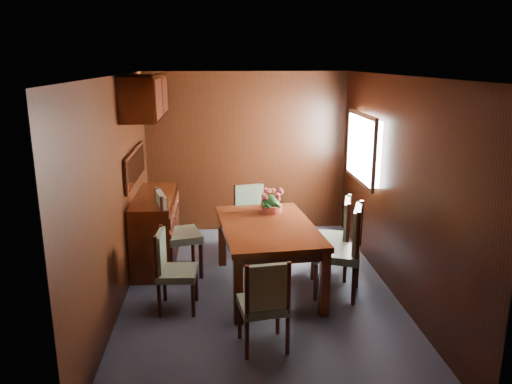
{
  "coord_description": "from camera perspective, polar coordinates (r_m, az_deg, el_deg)",
  "views": [
    {
      "loc": [
        -0.45,
        -5.15,
        2.55
      ],
      "look_at": [
        0.0,
        0.5,
        1.05
      ],
      "focal_mm": 35.0,
      "sensor_mm": 36.0,
      "label": 1
    }
  ],
  "objects": [
    {
      "name": "ground",
      "position": [
        5.77,
        0.4,
        -11.42
      ],
      "size": [
        4.5,
        4.5,
        0.0
      ],
      "primitive_type": "plane",
      "color": "#333846",
      "rests_on": "ground"
    },
    {
      "name": "room_shell",
      "position": [
        5.57,
        -0.94,
        5.32
      ],
      "size": [
        3.06,
        4.52,
        2.41
      ],
      "color": "black",
      "rests_on": "ground"
    },
    {
      "name": "sideboard",
      "position": [
        6.55,
        -11.35,
        -4.18
      ],
      "size": [
        0.48,
        1.4,
        0.9
      ],
      "primitive_type": "cube",
      "color": "#331206",
      "rests_on": "ground"
    },
    {
      "name": "dining_table",
      "position": [
        5.64,
        1.33,
        -4.79
      ],
      "size": [
        1.17,
        1.72,
        0.76
      ],
      "rotation": [
        0.0,
        0.0,
        0.09
      ],
      "color": "#331206",
      "rests_on": "ground"
    },
    {
      "name": "chair_left_near",
      "position": [
        5.3,
        -9.71,
        -8.33
      ],
      "size": [
        0.42,
        0.43,
        0.87
      ],
      "rotation": [
        0.0,
        0.0,
        -1.62
      ],
      "color": "black",
      "rests_on": "ground"
    },
    {
      "name": "chair_left_far",
      "position": [
        6.09,
        -9.55,
        -4.17
      ],
      "size": [
        0.6,
        0.61,
        1.06
      ],
      "rotation": [
        0.0,
        0.0,
        -1.31
      ],
      "color": "black",
      "rests_on": "ground"
    },
    {
      "name": "chair_right_near",
      "position": [
        5.58,
        10.19,
        -6.08
      ],
      "size": [
        0.62,
        0.63,
        1.05
      ],
      "rotation": [
        0.0,
        0.0,
        1.22
      ],
      "color": "black",
      "rests_on": "ground"
    },
    {
      "name": "chair_right_far",
      "position": [
        6.1,
        9.25,
        -4.64
      ],
      "size": [
        0.55,
        0.57,
        0.97
      ],
      "rotation": [
        0.0,
        0.0,
        1.28
      ],
      "color": "black",
      "rests_on": "ground"
    },
    {
      "name": "chair_head",
      "position": [
        4.52,
        1.02,
        -12.26
      ],
      "size": [
        0.47,
        0.46,
        0.89
      ],
      "rotation": [
        0.0,
        0.0,
        0.13
      ],
      "color": "black",
      "rests_on": "ground"
    },
    {
      "name": "chair_foot",
      "position": [
        6.79,
        -0.51,
        -2.61
      ],
      "size": [
        0.54,
        0.52,
        0.93
      ],
      "rotation": [
        0.0,
        0.0,
        3.4
      ],
      "color": "black",
      "rests_on": "ground"
    },
    {
      "name": "flower_centerpiece",
      "position": [
        6.05,
        1.67,
        -0.93
      ],
      "size": [
        0.3,
        0.3,
        0.3
      ],
      "color": "#B14536",
      "rests_on": "dining_table"
    }
  ]
}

